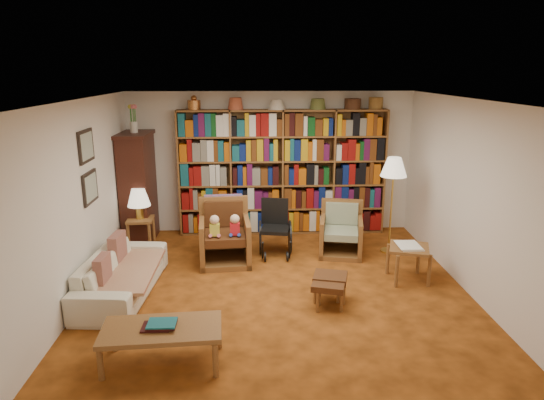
{
  "coord_description": "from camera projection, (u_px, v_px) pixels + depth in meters",
  "views": [
    {
      "loc": [
        -0.34,
        -6.02,
        2.85
      ],
      "look_at": [
        -0.06,
        0.6,
        1.07
      ],
      "focal_mm": 32.0,
      "sensor_mm": 36.0,
      "label": 1
    }
  ],
  "objects": [
    {
      "name": "side_table_lamp",
      "position": [
        141.0,
        226.0,
        7.85
      ],
      "size": [
        0.44,
        0.44,
        0.53
      ],
      "color": "brown",
      "rests_on": "floor"
    },
    {
      "name": "wheelchair",
      "position": [
        275.0,
        229.0,
        7.69
      ],
      "size": [
        0.5,
        0.7,
        0.88
      ],
      "color": "black",
      "rests_on": "floor"
    },
    {
      "name": "wall_back",
      "position": [
        271.0,
        163.0,
        8.65
      ],
      "size": [
        5.0,
        0.0,
        5.0
      ],
      "primitive_type": "plane",
      "rotation": [
        1.57,
        0.0,
        0.0
      ],
      "color": "white",
      "rests_on": "floor"
    },
    {
      "name": "footstool_b",
      "position": [
        330.0,
        279.0,
        6.14
      ],
      "size": [
        0.49,
        0.44,
        0.35
      ],
      "color": "#4E2714",
      "rests_on": "floor"
    },
    {
      "name": "sofa",
      "position": [
        122.0,
        274.0,
        6.32
      ],
      "size": [
        1.94,
        0.87,
        0.55
      ],
      "primitive_type": "imported",
      "rotation": [
        0.0,
        0.0,
        1.5
      ],
      "color": "beige",
      "rests_on": "floor"
    },
    {
      "name": "ceiling",
      "position": [
        279.0,
        100.0,
        5.91
      ],
      "size": [
        5.0,
        5.0,
        0.0
      ],
      "primitive_type": "plane",
      "rotation": [
        3.14,
        0.0,
        0.0
      ],
      "color": "white",
      "rests_on": "wall_back"
    },
    {
      "name": "armchair_leather",
      "position": [
        225.0,
        236.0,
        7.43
      ],
      "size": [
        0.82,
        0.87,
        0.97
      ],
      "color": "brown",
      "rests_on": "floor"
    },
    {
      "name": "armchair_sage",
      "position": [
        340.0,
        233.0,
        7.76
      ],
      "size": [
        0.79,
        0.81,
        0.83
      ],
      "color": "brown",
      "rests_on": "floor"
    },
    {
      "name": "wall_left",
      "position": [
        82.0,
        201.0,
        6.14
      ],
      "size": [
        0.0,
        5.0,
        5.0
      ],
      "primitive_type": "plane",
      "rotation": [
        1.57,
        0.0,
        1.57
      ],
      "color": "white",
      "rests_on": "floor"
    },
    {
      "name": "wall_right",
      "position": [
        469.0,
        196.0,
        6.34
      ],
      "size": [
        0.0,
        5.0,
        5.0
      ],
      "primitive_type": "plane",
      "rotation": [
        1.57,
        0.0,
        -1.57
      ],
      "color": "white",
      "rests_on": "floor"
    },
    {
      "name": "sofa_throw",
      "position": [
        126.0,
        272.0,
        6.32
      ],
      "size": [
        0.79,
        1.46,
        0.04
      ],
      "primitive_type": "cube",
      "rotation": [
        0.0,
        0.0,
        -0.0
      ],
      "color": "beige",
      "rests_on": "sofa"
    },
    {
      "name": "floor_lamp",
      "position": [
        394.0,
        171.0,
        7.52
      ],
      "size": [
        0.41,
        0.41,
        1.55
      ],
      "color": "gold",
      "rests_on": "floor"
    },
    {
      "name": "coffee_table",
      "position": [
        162.0,
        331.0,
        4.78
      ],
      "size": [
        1.21,
        0.66,
        0.45
      ],
      "color": "brown",
      "rests_on": "floor"
    },
    {
      "name": "footstool_a",
      "position": [
        328.0,
        287.0,
        5.95
      ],
      "size": [
        0.47,
        0.43,
        0.33
      ],
      "color": "#4E2714",
      "rests_on": "floor"
    },
    {
      "name": "cushion_left",
      "position": [
        118.0,
        252.0,
        6.61
      ],
      "size": [
        0.15,
        0.41,
        0.4
      ],
      "primitive_type": "cube",
      "rotation": [
        0.0,
        0.0,
        -0.07
      ],
      "color": "maroon",
      "rests_on": "sofa"
    },
    {
      "name": "bookshelf",
      "position": [
        282.0,
        169.0,
        8.51
      ],
      "size": [
        3.6,
        0.3,
        2.42
      ],
      "color": "brown",
      "rests_on": "floor"
    },
    {
      "name": "wall_front",
      "position": [
        296.0,
        280.0,
        3.83
      ],
      "size": [
        5.0,
        0.0,
        5.0
      ],
      "primitive_type": "plane",
      "rotation": [
        -1.57,
        0.0,
        0.0
      ],
      "color": "white",
      "rests_on": "floor"
    },
    {
      "name": "side_table_papers",
      "position": [
        409.0,
        252.0,
        6.69
      ],
      "size": [
        0.65,
        0.65,
        0.53
      ],
      "color": "brown",
      "rests_on": "floor"
    },
    {
      "name": "cushion_right",
      "position": [
        103.0,
        273.0,
        5.94
      ],
      "size": [
        0.13,
        0.36,
        0.36
      ],
      "primitive_type": "cube",
      "rotation": [
        0.0,
        0.0,
        -0.03
      ],
      "color": "maroon",
      "rests_on": "sofa"
    },
    {
      "name": "framed_pictures",
      "position": [
        88.0,
        167.0,
        6.33
      ],
      "size": [
        0.03,
        0.52,
        0.97
      ],
      "color": "black",
      "rests_on": "wall_left"
    },
    {
      "name": "curio_cabinet",
      "position": [
        138.0,
        186.0,
        8.15
      ],
      "size": [
        0.5,
        0.95,
        2.4
      ],
      "color": "#3D1810",
      "rests_on": "floor"
    },
    {
      "name": "floor",
      "position": [
        278.0,
        287.0,
        6.56
      ],
      "size": [
        5.0,
        5.0,
        0.0
      ],
      "primitive_type": "plane",
      "color": "#B0581B",
      "rests_on": "ground"
    },
    {
      "name": "table_lamp",
      "position": [
        139.0,
        198.0,
        7.73
      ],
      "size": [
        0.37,
        0.37,
        0.5
      ],
      "color": "gold",
      "rests_on": "side_table_lamp"
    }
  ]
}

